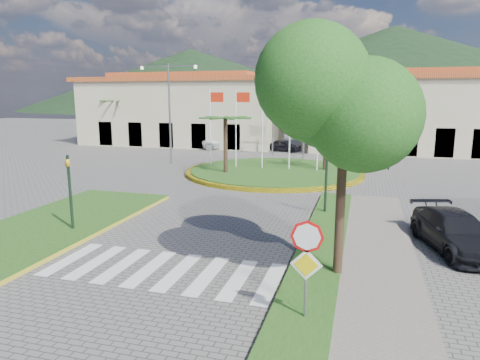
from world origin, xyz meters
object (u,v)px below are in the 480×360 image
(car_dark_a, at_px, (284,146))
(deciduous_tree, at_px, (345,108))
(white_van, at_px, (225,143))
(car_side_right, at_px, (455,231))
(roundabout_island, at_px, (274,171))
(stop_sign, at_px, (307,255))
(car_dark_b, at_px, (369,152))

(car_dark_a, bearing_deg, deciduous_tree, -149.10)
(white_van, relative_size, car_side_right, 1.02)
(white_van, height_order, car_side_right, car_side_right)
(white_van, xyz_separation_m, car_dark_a, (6.26, -0.05, -0.08))
(white_van, bearing_deg, roundabout_island, -166.34)
(roundabout_island, xyz_separation_m, stop_sign, (4.90, -20.04, 1.62))
(deciduous_tree, relative_size, car_dark_b, 1.68)
(car_side_right, bearing_deg, car_dark_a, 97.45)
(white_van, xyz_separation_m, car_side_right, (17.25, -25.99, 0.01))
(deciduous_tree, bearing_deg, stop_sign, -101.18)
(car_dark_b, bearing_deg, car_side_right, -171.98)
(deciduous_tree, bearing_deg, car_dark_a, 103.38)
(car_dark_a, relative_size, car_side_right, 0.73)
(roundabout_island, relative_size, car_dark_b, 3.13)
(deciduous_tree, bearing_deg, car_dark_b, 87.52)
(roundabout_island, distance_m, deciduous_tree, 18.55)
(car_dark_a, relative_size, car_dark_b, 0.85)
(car_dark_b, bearing_deg, roundabout_island, 143.90)
(roundabout_island, distance_m, car_side_right, 16.35)
(deciduous_tree, distance_m, car_side_right, 7.01)
(white_van, distance_m, car_dark_b, 14.92)
(stop_sign, distance_m, car_side_right, 8.17)
(stop_sign, relative_size, deciduous_tree, 0.39)
(car_dark_a, xyz_separation_m, car_dark_b, (8.16, -3.79, 0.08))
(car_side_right, bearing_deg, deciduous_tree, -152.59)
(stop_sign, relative_size, car_dark_b, 0.65)
(roundabout_island, height_order, car_dark_a, roundabout_island)
(car_side_right, bearing_deg, car_dark_b, 81.76)
(car_dark_b, distance_m, car_side_right, 22.34)
(deciduous_tree, bearing_deg, car_side_right, 42.91)
(deciduous_tree, height_order, white_van, deciduous_tree)
(deciduous_tree, relative_size, car_dark_a, 1.97)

